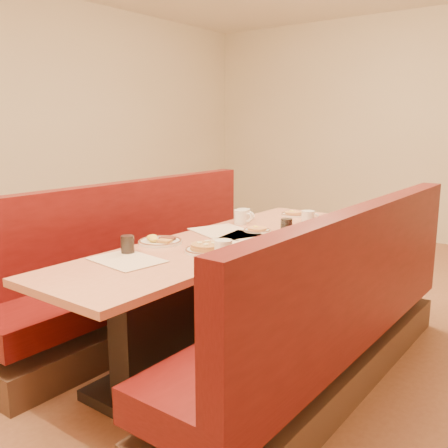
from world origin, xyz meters
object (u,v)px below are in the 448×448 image
Objects in this scene: booth_left at (143,278)px; coffee_mug_a at (224,249)px; booth_right at (329,327)px; coffee_mug_c at (309,218)px; coffee_mug_d at (241,217)px; diner_table at (223,297)px; pancake_plate at (207,249)px; coffee_mug_b at (244,215)px; soda_tumbler_mid at (286,227)px; soda_tumbler_near at (128,245)px; eggs_plate at (160,241)px.

booth_left is 18.40× the size of coffee_mug_a.
coffee_mug_c is (-0.53, 0.74, 0.44)m from booth_right.
coffee_mug_a is at bearing -19.18° from booth_left.
coffee_mug_d is at bearing 115.09° from coffee_mug_a.
pancake_plate is (0.10, -0.29, 0.40)m from diner_table.
coffee_mug_a is at bearing -100.38° from coffee_mug_c.
coffee_mug_d is (-0.93, 0.47, 0.44)m from booth_right.
coffee_mug_b is at bearing 114.21° from coffee_mug_a.
coffee_mug_b reaches higher than diner_table.
coffee_mug_d is at bearing 167.09° from soda_tumbler_mid.
soda_tumbler_mid is at bearing 57.95° from diner_table.
booth_left is at bearing 156.39° from coffee_mug_a.
booth_right is at bearing 31.41° from soda_tumbler_near.
diner_table is 18.84× the size of coffee_mug_c.
coffee_mug_c is 0.48m from coffee_mug_d.
eggs_plate is 1.98× the size of coffee_mug_b.
coffee_mug_c is at bearing 72.26° from soda_tumbler_near.
coffee_mug_a is 1.01m from coffee_mug_b.
booth_left is 24.32× the size of soda_tumbler_near.
soda_tumbler_near is (-0.96, -0.58, 0.44)m from booth_right.
diner_table is 0.61m from soda_tumbler_mid.
eggs_plate is 1.14m from coffee_mug_c.
diner_table is at bearing 109.31° from pancake_plate.
booth_right is 18.84× the size of coffee_mug_c.
soda_tumbler_mid is (0.49, 0.68, 0.04)m from eggs_plate.
booth_left is 1.12m from soda_tumbler_mid.
soda_tumbler_near is (0.03, -0.28, 0.04)m from eggs_plate.
coffee_mug_c is (0.42, 0.21, 0.00)m from coffee_mug_b.
diner_table is at bearing 50.05° from eggs_plate.
coffee_mug_d is at bearing 111.35° from pancake_plate.
coffee_mug_a reaches higher than pancake_plate.
soda_tumbler_mid reaches higher than coffee_mug_b.
soda_tumbler_near is (-0.49, -0.24, -0.00)m from coffee_mug_a.
soda_tumbler_near is at bearing -158.75° from coffee_mug_a.
booth_left is 0.84m from coffee_mug_d.
pancake_plate is at bearing 156.52° from coffee_mug_a.
coffee_mug_d is (0.06, 0.77, 0.04)m from eggs_plate.
soda_tumbler_near is at bearing -49.04° from booth_left.
booth_right is at bearing 0.00° from diner_table.
eggs_plate is at bearing -129.95° from diner_table.
soda_tumbler_near is (-0.03, -1.05, -0.00)m from coffee_mug_d.
coffee_mug_b is 0.07m from coffee_mug_d.
soda_tumbler_mid is at bearing -98.82° from coffee_mug_c.
coffee_mug_c is at bearing 84.59° from pancake_plate.
soda_tumbler_mid is (0.45, -0.16, 0.00)m from coffee_mug_b.
soda_tumbler_near is (-0.01, -1.12, -0.00)m from coffee_mug_b.
coffee_mug_a is at bearing -71.02° from coffee_mug_b.
coffee_mug_d is at bearing 112.59° from diner_table.
booth_left is at bearing 160.80° from pancake_plate.
coffee_mug_a reaches higher than coffee_mug_b.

